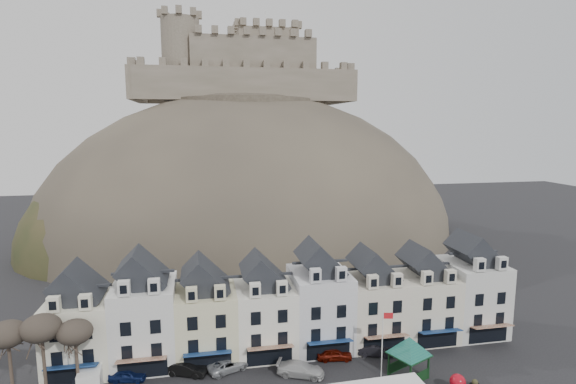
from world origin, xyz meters
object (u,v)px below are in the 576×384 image
object	(u,v)px
white_van	(92,374)
red_buoy	(458,384)
bus_shelter	(409,346)
car_charcoal	(375,350)
car_silver	(228,365)
car_white	(301,369)
car_navy	(128,375)
flagpole	(383,340)
car_maroon	(334,354)
car_black	(186,368)

from	to	relation	value
white_van	red_buoy	bearing A→B (deg)	-18.51
bus_shelter	car_charcoal	xyz separation A→B (m)	(-1.77, 4.91, -2.84)
car_silver	car_white	world-z (taller)	car_white
car_navy	car_silver	world-z (taller)	car_navy
car_white	flagpole	bearing A→B (deg)	-81.12
bus_shelter	car_maroon	size ratio (longest dim) A/B	1.58
car_black	car_maroon	size ratio (longest dim) A/B	1.10
car_navy	car_silver	bearing A→B (deg)	-80.68
red_buoy	car_navy	xyz separation A→B (m)	(-33.01, 8.59, -0.35)
white_van	bus_shelter	bearing A→B (deg)	-13.75
red_buoy	car_charcoal	bearing A→B (deg)	121.82
car_silver	car_charcoal	distance (m)	17.11
white_van	car_maroon	bearing A→B (deg)	-5.28
car_navy	car_silver	xyz separation A→B (m)	(10.56, 0.00, -0.01)
car_black	car_white	size ratio (longest dim) A/B	0.88
red_buoy	car_navy	size ratio (longest dim) A/B	0.51
bus_shelter	car_maroon	distance (m)	8.83
red_buoy	car_silver	bearing A→B (deg)	159.06
car_black	car_silver	distance (m)	4.50
bus_shelter	car_silver	world-z (taller)	bus_shelter
car_black	car_white	bearing A→B (deg)	-80.03
car_navy	car_black	distance (m)	6.06
car_maroon	car_charcoal	distance (m)	5.01
white_van	car_white	world-z (taller)	white_van
flagpole	car_silver	distance (m)	17.09
bus_shelter	car_silver	size ratio (longest dim) A/B	1.43
car_navy	car_silver	distance (m)	10.56
bus_shelter	car_silver	distance (m)	19.72
car_white	car_black	bearing A→B (deg)	100.46
car_maroon	car_silver	bearing A→B (deg)	97.18
white_van	car_navy	xyz separation A→B (m)	(3.54, 0.00, -0.50)
red_buoy	car_navy	world-z (taller)	red_buoy
car_silver	flagpole	bearing A→B (deg)	-128.79
flagpole	car_charcoal	world-z (taller)	flagpole
bus_shelter	red_buoy	bearing A→B (deg)	-70.48
red_buoy	car_white	size ratio (longest dim) A/B	0.38
car_white	car_charcoal	distance (m)	9.84
red_buoy	car_maroon	distance (m)	13.44
car_black	car_maroon	world-z (taller)	car_black
car_navy	car_maroon	world-z (taller)	car_maroon
flagpole	car_navy	distance (m)	27.26
bus_shelter	car_silver	xyz separation A→B (m)	(-18.88, 4.91, -2.88)
car_black	car_maroon	bearing A→B (deg)	-68.35
bus_shelter	red_buoy	xyz separation A→B (m)	(3.56, -3.68, -2.52)
flagpole	car_white	world-z (taller)	flagpole
red_buoy	car_black	bearing A→B (deg)	162.32
car_black	car_silver	world-z (taller)	car_black
bus_shelter	car_charcoal	size ratio (longest dim) A/B	1.58
flagpole	car_silver	bearing A→B (deg)	164.37
car_black	car_silver	xyz separation A→B (m)	(4.50, 0.00, -0.10)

